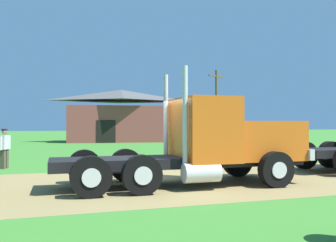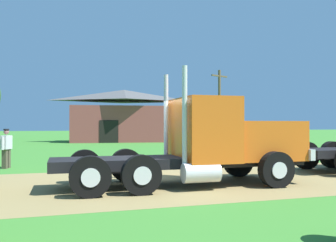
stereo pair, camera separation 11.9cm
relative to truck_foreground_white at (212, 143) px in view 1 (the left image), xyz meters
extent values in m
plane|color=#3A7C2B|center=(-1.30, 0.71, -1.20)|extent=(200.00, 200.00, 0.00)
cube|color=olive|center=(-1.30, 0.71, -1.20)|extent=(120.00, 6.63, 0.01)
cube|color=black|center=(-1.01, 0.04, -0.51)|extent=(7.31, 1.70, 0.28)
cube|color=orange|center=(1.54, -0.02, 0.07)|extent=(2.22, 2.07, 1.17)
cube|color=silver|center=(2.68, -0.04, -0.33)|extent=(0.21, 2.22, 0.32)
cube|color=orange|center=(-0.30, 0.02, 0.41)|extent=(1.56, 2.34, 1.84)
cube|color=#2D3D4C|center=(0.48, 0.01, 0.78)|extent=(0.08, 1.92, 0.81)
cylinder|color=silver|center=(-1.15, 0.96, 0.81)|extent=(0.14, 0.14, 2.63)
cylinder|color=silver|center=(-1.19, -0.87, 0.81)|extent=(0.14, 0.14, 2.63)
cylinder|color=silver|center=(-0.77, -0.98, -0.73)|extent=(1.01, 0.54, 0.52)
cylinder|color=black|center=(1.46, 1.14, -0.70)|extent=(1.01, 0.32, 1.01)
cylinder|color=silver|center=(1.46, 1.30, -0.70)|extent=(0.45, 0.05, 0.45)
cylinder|color=black|center=(1.41, -1.17, -0.70)|extent=(1.01, 0.32, 1.01)
cylinder|color=silver|center=(1.41, -1.33, -0.70)|extent=(0.45, 0.05, 0.45)
cylinder|color=black|center=(-3.62, 1.25, -0.70)|extent=(1.01, 0.32, 1.01)
cylinder|color=silver|center=(-3.62, 1.41, -0.70)|extent=(0.45, 0.05, 0.45)
cylinder|color=black|center=(-3.67, -1.06, -0.70)|extent=(1.01, 0.32, 1.01)
cylinder|color=silver|center=(-3.68, -1.22, -0.70)|extent=(0.45, 0.05, 0.45)
cylinder|color=black|center=(-2.37, 1.22, -0.70)|extent=(1.01, 0.32, 1.01)
cylinder|color=silver|center=(-2.37, 1.38, -0.70)|extent=(0.45, 0.05, 0.45)
cylinder|color=black|center=(-2.42, -1.08, -0.70)|extent=(1.01, 0.32, 1.01)
cylinder|color=silver|center=(-2.43, -1.24, -0.70)|extent=(0.45, 0.05, 0.45)
cylinder|color=black|center=(5.04, 2.20, -0.66)|extent=(1.08, 0.30, 1.08)
cylinder|color=silver|center=(5.04, 2.36, -0.66)|extent=(0.49, 0.04, 0.49)
cylinder|color=black|center=(6.29, 2.20, -0.66)|extent=(1.08, 0.30, 1.08)
cylinder|color=silver|center=(6.29, 2.36, -0.66)|extent=(0.49, 0.04, 0.49)
cube|color=silver|center=(-6.35, 5.98, -0.16)|extent=(0.42, 0.55, 0.55)
sphere|color=#A06768|center=(-6.35, 5.98, 0.26)|extent=(0.21, 0.21, 0.21)
cylinder|color=black|center=(-6.35, 5.98, 0.36)|extent=(0.22, 0.22, 0.06)
cube|color=brown|center=(-6.31, 6.08, -0.82)|extent=(0.23, 0.22, 0.77)
cube|color=brown|center=(-6.39, 5.88, -0.82)|extent=(0.23, 0.22, 0.77)
cylinder|color=silver|center=(-6.24, 6.26, -0.18)|extent=(0.10, 0.10, 0.52)
cylinder|color=silver|center=(-6.46, 5.71, -0.18)|extent=(0.10, 0.10, 0.52)
cube|color=brown|center=(2.45, 27.89, 0.62)|extent=(11.21, 6.68, 3.65)
pyramid|color=#505050|center=(2.45, 27.89, 3.62)|extent=(11.77, 7.02, 1.18)
cube|color=black|center=(0.53, 25.38, -0.10)|extent=(1.79, 0.28, 2.20)
cylinder|color=brown|center=(11.10, 23.01, 2.39)|extent=(0.26, 0.26, 7.19)
cube|color=brown|center=(11.10, 23.01, 5.38)|extent=(2.08, 0.99, 0.14)
camera|label=1|loc=(-4.61, -9.97, 0.55)|focal=39.13mm
camera|label=2|loc=(-4.50, -10.01, 0.55)|focal=39.13mm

